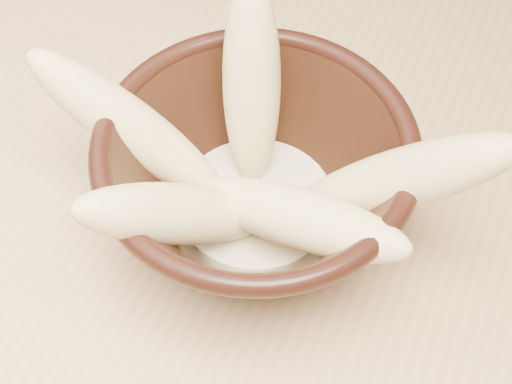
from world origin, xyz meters
TOP-DOWN VIEW (x-y plane):
  - table at (0.00, 0.00)m, footprint 1.20×0.80m
  - bowl at (0.07, -0.00)m, footprint 0.21×0.21m
  - milk_puddle at (0.07, -0.00)m, footprint 0.12×0.12m
  - banana_upright at (0.05, 0.04)m, footprint 0.07×0.10m
  - banana_left at (-0.02, -0.01)m, footprint 0.15×0.05m
  - banana_right at (0.16, 0.01)m, footprint 0.15×0.06m
  - banana_across at (0.11, -0.03)m, footprint 0.16×0.06m
  - banana_front at (0.04, -0.06)m, footprint 0.12×0.13m

SIDE VIEW (x-z plane):
  - table at x=0.00m, z-range 0.30..1.05m
  - milk_puddle at x=0.07m, z-range 0.78..0.80m
  - bowl at x=0.07m, z-range 0.76..0.87m
  - banana_across at x=0.11m, z-range 0.79..0.88m
  - banana_front at x=0.04m, z-range 0.78..0.90m
  - banana_left at x=-0.02m, z-range 0.78..0.90m
  - banana_right at x=0.16m, z-range 0.78..0.92m
  - banana_upright at x=0.05m, z-range 0.79..0.94m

